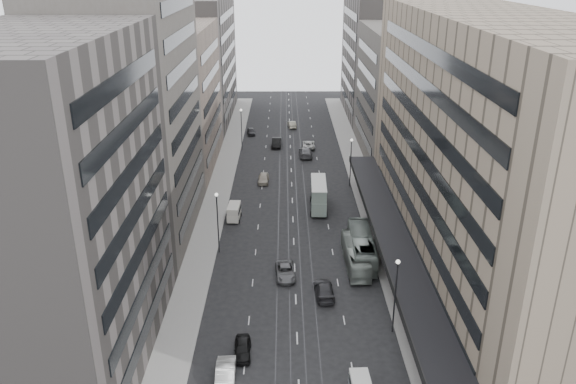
{
  "coord_description": "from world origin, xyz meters",
  "views": [
    {
      "loc": [
        -1.23,
        -52.32,
        34.83
      ],
      "look_at": [
        -0.77,
        16.0,
        6.79
      ],
      "focal_mm": 35.0,
      "sensor_mm": 36.0,
      "label": 1
    }
  ],
  "objects_px": {
    "bus_far": "(356,255)",
    "bus_near": "(362,246)",
    "sedan_0": "(242,348)",
    "panel_van": "(234,212)",
    "sedan_2": "(285,272)",
    "sedan_1": "(225,376)",
    "double_decker": "(319,195)"
  },
  "relations": [
    {
      "from": "bus_far",
      "to": "panel_van",
      "type": "relative_size",
      "value": 2.76
    },
    {
      "from": "sedan_0",
      "to": "sedan_1",
      "type": "distance_m",
      "value": 4.16
    },
    {
      "from": "double_decker",
      "to": "panel_van",
      "type": "bearing_deg",
      "value": -161.07
    },
    {
      "from": "bus_near",
      "to": "sedan_0",
      "type": "distance_m",
      "value": 23.42
    },
    {
      "from": "bus_far",
      "to": "sedan_1",
      "type": "height_order",
      "value": "bus_far"
    },
    {
      "from": "double_decker",
      "to": "panel_van",
      "type": "height_order",
      "value": "double_decker"
    },
    {
      "from": "sedan_0",
      "to": "double_decker",
      "type": "bearing_deg",
      "value": 72.9
    },
    {
      "from": "bus_near",
      "to": "bus_far",
      "type": "bearing_deg",
      "value": 65.42
    },
    {
      "from": "sedan_0",
      "to": "sedan_1",
      "type": "height_order",
      "value": "sedan_1"
    },
    {
      "from": "bus_far",
      "to": "bus_near",
      "type": "bearing_deg",
      "value": -117.53
    },
    {
      "from": "bus_near",
      "to": "bus_far",
      "type": "relative_size",
      "value": 1.13
    },
    {
      "from": "bus_far",
      "to": "sedan_1",
      "type": "relative_size",
      "value": 2.16
    },
    {
      "from": "panel_van",
      "to": "sedan_0",
      "type": "height_order",
      "value": "panel_van"
    },
    {
      "from": "double_decker",
      "to": "sedan_1",
      "type": "distance_m",
      "value": 39.62
    },
    {
      "from": "bus_near",
      "to": "bus_far",
      "type": "height_order",
      "value": "bus_near"
    },
    {
      "from": "bus_near",
      "to": "bus_far",
      "type": "xyz_separation_m",
      "value": [
        -0.98,
        -1.96,
        -0.19
      ]
    },
    {
      "from": "double_decker",
      "to": "panel_van",
      "type": "distance_m",
      "value": 13.1
    },
    {
      "from": "bus_near",
      "to": "sedan_1",
      "type": "xyz_separation_m",
      "value": [
        -15.04,
        -22.87,
        -0.85
      ]
    },
    {
      "from": "sedan_2",
      "to": "sedan_1",
      "type": "bearing_deg",
      "value": -110.65
    },
    {
      "from": "sedan_0",
      "to": "sedan_1",
      "type": "xyz_separation_m",
      "value": [
        -1.24,
        -3.96,
        0.11
      ]
    },
    {
      "from": "bus_near",
      "to": "double_decker",
      "type": "bearing_deg",
      "value": -71.25
    },
    {
      "from": "sedan_0",
      "to": "sedan_2",
      "type": "distance_m",
      "value": 14.93
    },
    {
      "from": "bus_near",
      "to": "sedan_2",
      "type": "xyz_separation_m",
      "value": [
        -9.65,
        -4.56,
        -0.97
      ]
    },
    {
      "from": "bus_far",
      "to": "sedan_0",
      "type": "bearing_deg",
      "value": 52.02
    },
    {
      "from": "bus_far",
      "to": "panel_van",
      "type": "xyz_separation_m",
      "value": [
        -16.09,
        13.44,
        -0.17
      ]
    },
    {
      "from": "sedan_0",
      "to": "panel_van",
      "type": "bearing_deg",
      "value": 94.11
    },
    {
      "from": "bus_near",
      "to": "double_decker",
      "type": "relative_size",
      "value": 1.47
    },
    {
      "from": "double_decker",
      "to": "bus_far",
      "type": "bearing_deg",
      "value": -76.4
    },
    {
      "from": "bus_near",
      "to": "sedan_2",
      "type": "bearing_deg",
      "value": 27.36
    },
    {
      "from": "bus_near",
      "to": "sedan_2",
      "type": "height_order",
      "value": "bus_near"
    },
    {
      "from": "double_decker",
      "to": "sedan_2",
      "type": "bearing_deg",
      "value": -102.46
    },
    {
      "from": "panel_van",
      "to": "sedan_2",
      "type": "relative_size",
      "value": 0.78
    }
  ]
}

